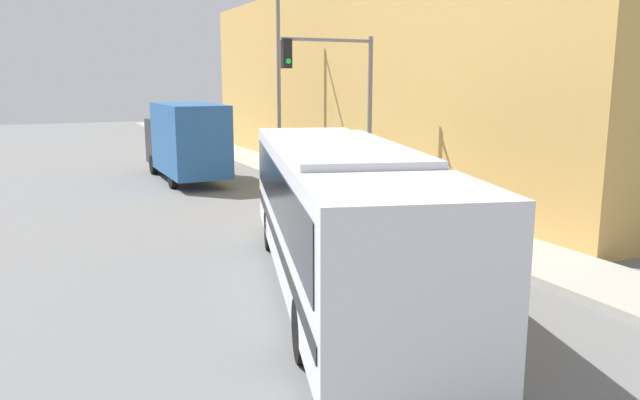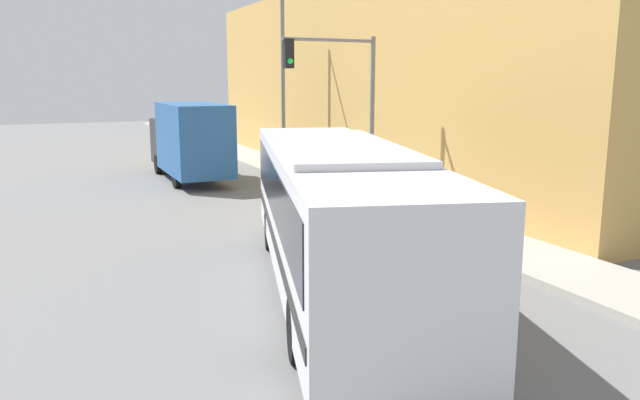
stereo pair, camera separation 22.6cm
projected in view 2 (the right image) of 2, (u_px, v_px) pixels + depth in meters
name	position (u px, v px, depth m)	size (l,w,h in m)	color
ground_plane	(360.00, 327.00, 11.22)	(120.00, 120.00, 0.00)	slate
sidewalk	(276.00, 166.00, 31.42)	(2.43, 70.00, 0.18)	#A8A399
building_facade	(382.00, 80.00, 29.42)	(6.00, 31.58, 8.75)	tan
city_bus	(335.00, 207.00, 12.77)	(5.59, 11.73, 3.13)	silver
delivery_truck	(189.00, 139.00, 27.29)	(2.27, 7.36, 3.38)	#265999
fire_hydrant	(489.00, 235.00, 15.63)	(0.24, 0.32, 0.74)	red
traffic_light_pole	(343.00, 91.00, 20.37)	(3.28, 0.35, 5.60)	slate
parking_meter	(346.00, 174.00, 22.79)	(0.14, 0.14, 1.17)	slate
street_lamp	(277.00, 66.00, 28.32)	(2.43, 0.28, 8.25)	slate
pedestrian_near_corner	(348.00, 169.00, 23.57)	(0.34, 0.34, 1.72)	#23283D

